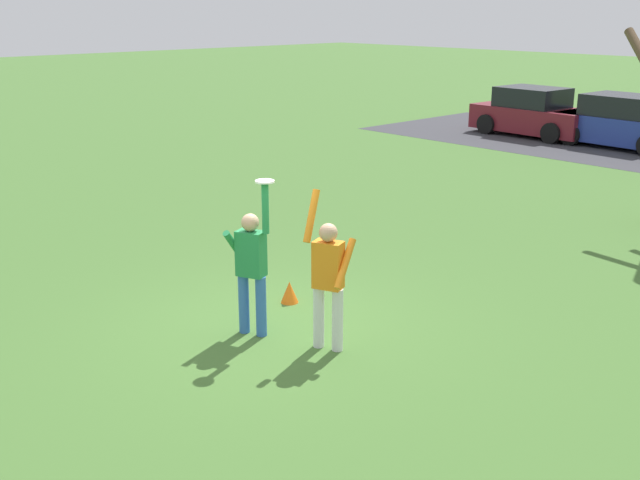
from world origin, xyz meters
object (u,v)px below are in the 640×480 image
frisbee_disc (265,181)px  parked_car_blue (624,124)px  person_catcher (251,264)px  parked_car_maroon (534,114)px  field_cone_orange (290,292)px  person_defender (328,276)px

frisbee_disc → parked_car_blue: frisbee_disc is taller
person_catcher → frisbee_disc: size_ratio=8.58×
person_catcher → parked_car_blue: size_ratio=0.50×
parked_car_blue → person_catcher: bearing=-76.1°
parked_car_blue → parked_car_maroon: bearing=-175.9°
parked_car_maroon → parked_car_blue: bearing=4.1°
frisbee_disc → parked_car_blue: bearing=101.9°
parked_car_blue → field_cone_orange: parked_car_blue is taller
person_defender → parked_car_blue: bearing=-97.6°
parked_car_maroon → field_cone_orange: parked_car_maroon is taller
person_catcher → field_cone_orange: 1.46m
parked_car_maroon → person_catcher: bearing=-66.4°
frisbee_disc → field_cone_orange: frisbee_disc is taller
field_cone_orange → person_defender: bearing=-23.8°
person_defender → field_cone_orange: (-1.53, 0.67, -0.82)m
parked_car_maroon → person_defender: bearing=-62.9°
parked_car_blue → field_cone_orange: bearing=-77.1°
person_catcher → field_cone_orange: size_ratio=6.50×
person_defender → parked_car_blue: size_ratio=0.49×
field_cone_orange → frisbee_disc: bearing=-53.9°
person_catcher → frisbee_disc: bearing=-0.0°
frisbee_disc → parked_car_blue: (-3.58, 16.97, -1.37)m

